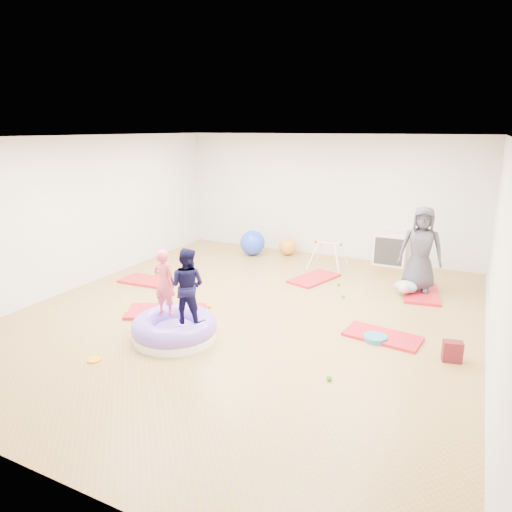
% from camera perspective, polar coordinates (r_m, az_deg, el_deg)
% --- Properties ---
extents(room, '(7.01, 8.01, 2.81)m').
position_cam_1_polar(room, '(7.09, -1.06, 3.30)').
color(room, '#A37256').
rests_on(room, ground).
extents(gym_mat_front_left, '(1.41, 1.11, 0.05)m').
position_cam_1_polar(gym_mat_front_left, '(7.67, -11.20, -6.82)').
color(gym_mat_front_left, red).
rests_on(gym_mat_front_left, ground).
extents(gym_mat_mid_left, '(1.14, 0.61, 0.05)m').
position_cam_1_polar(gym_mat_mid_left, '(9.22, -13.23, -3.06)').
color(gym_mat_mid_left, red).
rests_on(gym_mat_mid_left, ground).
extents(gym_mat_center_back, '(0.86, 1.22, 0.05)m').
position_cam_1_polar(gym_mat_center_back, '(9.20, 7.27, -2.79)').
color(gym_mat_center_back, red).
rests_on(gym_mat_center_back, ground).
extents(gym_mat_right, '(1.12, 0.67, 0.04)m').
position_cam_1_polar(gym_mat_right, '(6.94, 15.52, -9.64)').
color(gym_mat_right, red).
rests_on(gym_mat_right, ground).
extents(gym_mat_rear_right, '(0.80, 1.30, 0.05)m').
position_cam_1_polar(gym_mat_rear_right, '(8.89, 19.92, -4.30)').
color(gym_mat_rear_right, red).
rests_on(gym_mat_rear_right, ground).
extents(inflatable_cushion, '(1.22, 1.22, 0.39)m').
position_cam_1_polar(inflatable_cushion, '(6.72, -10.15, -8.93)').
color(inflatable_cushion, white).
rests_on(inflatable_cushion, ground).
extents(child_pink, '(0.36, 0.24, 0.97)m').
position_cam_1_polar(child_pink, '(6.66, -11.38, -2.84)').
color(child_pink, '#F85362').
rests_on(child_pink, inflatable_cushion).
extents(child_navy, '(0.56, 0.46, 1.07)m').
position_cam_1_polar(child_navy, '(6.32, -8.63, -3.26)').
color(child_navy, black).
rests_on(child_navy, inflatable_cushion).
extents(adult_caregiver, '(0.80, 0.57, 1.55)m').
position_cam_1_polar(adult_caregiver, '(8.72, 19.90, 0.83)').
color(adult_caregiver, '#373642').
rests_on(adult_caregiver, gym_mat_rear_right).
extents(infant, '(0.40, 0.40, 0.23)m').
position_cam_1_polar(infant, '(8.63, 18.15, -3.72)').
color(infant, '#89A9C7').
rests_on(infant, gym_mat_rear_right).
extents(ball_pit_balls, '(4.46, 3.45, 0.07)m').
position_cam_1_polar(ball_pit_balls, '(8.22, -3.50, -4.89)').
color(ball_pit_balls, '#FFA404').
rests_on(ball_pit_balls, ground).
extents(exercise_ball_blue, '(0.59, 0.59, 0.59)m').
position_cam_1_polar(exercise_ball_blue, '(10.82, -0.43, 1.66)').
color(exercise_ball_blue, blue).
rests_on(exercise_ball_blue, ground).
extents(exercise_ball_orange, '(0.42, 0.42, 0.42)m').
position_cam_1_polar(exercise_ball_orange, '(10.87, 4.01, 1.23)').
color(exercise_ball_orange, orange).
rests_on(exercise_ball_orange, ground).
extents(infant_play_gym, '(0.74, 0.70, 0.57)m').
position_cam_1_polar(infant_play_gym, '(9.91, 9.00, 0.63)').
color(infant_play_gym, white).
rests_on(infant_play_gym, ground).
extents(cube_shelf, '(0.69, 0.34, 0.69)m').
position_cam_1_polar(cube_shelf, '(10.41, 16.38, 0.73)').
color(cube_shelf, white).
rests_on(cube_shelf, ground).
extents(balance_disc, '(0.33, 0.33, 0.07)m').
position_cam_1_polar(balance_disc, '(6.82, 14.68, -9.91)').
color(balance_disc, teal).
rests_on(balance_disc, ground).
extents(backpack, '(0.27, 0.20, 0.28)m').
position_cam_1_polar(backpack, '(6.54, 23.34, -10.90)').
color(backpack, maroon).
rests_on(backpack, ground).
extents(yellow_toy, '(0.18, 0.18, 0.03)m').
position_cam_1_polar(yellow_toy, '(6.45, -19.58, -12.14)').
color(yellow_toy, '#FFA404').
rests_on(yellow_toy, ground).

